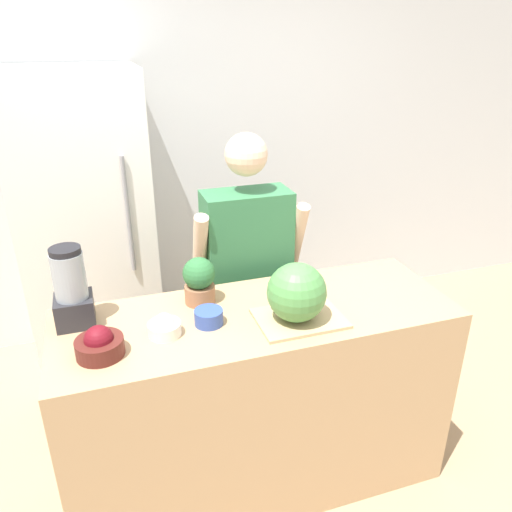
{
  "coord_description": "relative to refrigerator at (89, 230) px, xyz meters",
  "views": [
    {
      "loc": [
        -0.58,
        -1.43,
        2.02
      ],
      "look_at": [
        0.0,
        0.33,
        1.19
      ],
      "focal_mm": 35.0,
      "sensor_mm": 36.0,
      "label": 1
    }
  ],
  "objects": [
    {
      "name": "person",
      "position": [
        0.77,
        -0.74,
        -0.12
      ],
      "size": [
        0.58,
        0.26,
        1.6
      ],
      "color": "#333338",
      "rests_on": "ground_plane"
    },
    {
      "name": "watermelon",
      "position": [
        0.78,
        -1.37,
        0.14
      ],
      "size": [
        0.24,
        0.24,
        0.24
      ],
      "color": "#4C8C47",
      "rests_on": "cutting_board"
    },
    {
      "name": "potted_plant",
      "position": [
        0.45,
        -1.08,
        0.11
      ],
      "size": [
        0.14,
        0.14,
        0.21
      ],
      "color": "#996647",
      "rests_on": "counter_island"
    },
    {
      "name": "blender",
      "position": [
        -0.07,
        -1.1,
        0.16
      ],
      "size": [
        0.15,
        0.15,
        0.34
      ],
      "color": "#28282D",
      "rests_on": "counter_island"
    },
    {
      "name": "bowl_cherries",
      "position": [
        0.01,
        -1.35,
        0.05
      ],
      "size": [
        0.18,
        0.18,
        0.12
      ],
      "color": "#511E19",
      "rests_on": "counter_island"
    },
    {
      "name": "bowl_small_blue",
      "position": [
        0.44,
        -1.27,
        0.04
      ],
      "size": [
        0.12,
        0.12,
        0.06
      ],
      "color": "#334C9E",
      "rests_on": "counter_island"
    },
    {
      "name": "bowl_cream",
      "position": [
        0.26,
        -1.29,
        0.04
      ],
      "size": [
        0.13,
        0.13,
        0.09
      ],
      "color": "white",
      "rests_on": "counter_island"
    },
    {
      "name": "refrigerator",
      "position": [
        0.0,
        0.0,
        0.0
      ],
      "size": [
        0.74,
        0.69,
        1.86
      ],
      "color": "white",
      "rests_on": "ground_plane"
    },
    {
      "name": "cutting_board",
      "position": [
        0.8,
        -1.36,
        0.01
      ],
      "size": [
        0.36,
        0.26,
        0.01
      ],
      "color": "tan",
      "rests_on": "counter_island"
    },
    {
      "name": "wall_back",
      "position": [
        0.66,
        0.38,
        0.37
      ],
      "size": [
        8.0,
        0.06,
        2.6
      ],
      "color": "silver",
      "rests_on": "ground_plane"
    },
    {
      "name": "counter_island",
      "position": [
        0.66,
        -1.25,
        -0.46
      ],
      "size": [
        1.71,
        0.61,
        0.94
      ],
      "color": "tan",
      "rests_on": "ground_plane"
    }
  ]
}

